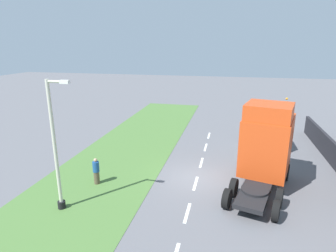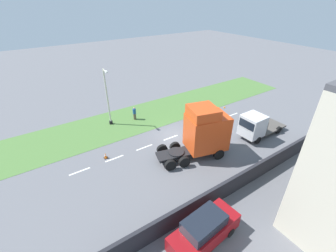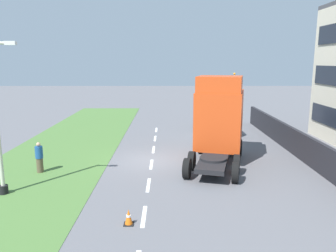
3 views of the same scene
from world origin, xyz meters
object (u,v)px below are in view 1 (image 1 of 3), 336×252
flatbed_truck (268,131)px  lamp_post (57,154)px  pedestrian (96,171)px  lorry_cab (266,144)px

flatbed_truck → lamp_post: size_ratio=0.91×
flatbed_truck → pedestrian: bearing=38.8°
lorry_cab → lamp_post: (-10.31, -5.21, 0.49)m
lamp_post → pedestrian: lamp_post is taller
lorry_cab → pedestrian: (-9.83, -2.34, -1.69)m
pedestrian → lorry_cab: bearing=13.4°
flatbed_truck → lamp_post: (-11.21, -11.55, 1.51)m
lorry_cab → lamp_post: bearing=-138.6°
lorry_cab → flatbed_truck: size_ratio=1.14×
lorry_cab → pedestrian: lorry_cab is taller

